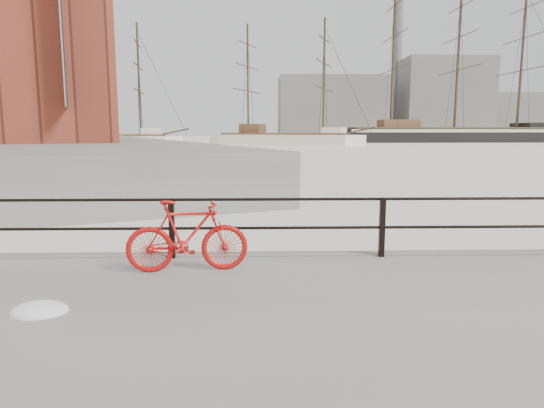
% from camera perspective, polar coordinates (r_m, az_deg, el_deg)
% --- Properties ---
extents(ground, '(400.00, 400.00, 0.00)m').
position_cam_1_polar(ground, '(8.65, 12.38, -8.02)').
color(ground, white).
rests_on(ground, ground).
extents(promenade, '(36.00, 8.00, 0.35)m').
position_cam_1_polar(promenade, '(5.07, 23.88, -18.85)').
color(promenade, gray).
rests_on(promenade, ground).
extents(far_quay, '(78.44, 148.07, 1.80)m').
position_cam_1_polar(far_quay, '(88.59, -27.08, 6.74)').
color(far_quay, gray).
rests_on(far_quay, ground).
extents(guardrail, '(28.00, 0.10, 1.00)m').
position_cam_1_polar(guardrail, '(8.31, 12.82, -2.69)').
color(guardrail, black).
rests_on(guardrail, promenade).
extents(bicycle, '(1.82, 0.46, 1.09)m').
position_cam_1_polar(bicycle, '(7.36, -9.95, -3.72)').
color(bicycle, red).
rests_on(bicycle, promenade).
extents(barque_black, '(59.37, 21.96, 33.22)m').
position_cam_1_polar(barque_black, '(106.81, 20.56, 6.83)').
color(barque_black, black).
rests_on(barque_black, ground).
extents(schooner_mid, '(31.51, 22.03, 20.87)m').
position_cam_1_polar(schooner_mid, '(81.97, 1.50, 6.97)').
color(schooner_mid, white).
rests_on(schooner_mid, ground).
extents(schooner_left, '(25.78, 13.90, 18.72)m').
position_cam_1_polar(schooner_left, '(76.78, -19.27, 6.37)').
color(schooner_left, silver).
rests_on(schooner_left, ground).
extents(workboat_near, '(12.85, 11.78, 7.00)m').
position_cam_1_polar(workboat_near, '(45.47, -28.59, 4.54)').
color(workboat_near, black).
rests_on(workboat_near, ground).
extents(apartment_grey, '(26.02, 22.15, 23.20)m').
position_cam_1_polar(apartment_grey, '(101.28, -28.34, 13.88)').
color(apartment_grey, '#989894').
rests_on(apartment_grey, far_quay).
extents(apartment_brick, '(27.87, 22.90, 21.20)m').
position_cam_1_polar(apartment_brick, '(124.04, -27.45, 12.33)').
color(apartment_brick, brown).
rests_on(apartment_brick, far_quay).
extents(industrial_west, '(32.00, 18.00, 18.00)m').
position_cam_1_polar(industrial_west, '(149.82, 7.08, 11.13)').
color(industrial_west, gray).
rests_on(industrial_west, ground).
extents(industrial_mid, '(26.00, 20.00, 24.00)m').
position_cam_1_polar(industrial_mid, '(163.61, 19.30, 11.56)').
color(industrial_mid, gray).
rests_on(industrial_mid, ground).
extents(industrial_east, '(20.00, 16.00, 14.00)m').
position_cam_1_polar(industrial_east, '(177.22, 25.70, 9.32)').
color(industrial_east, gray).
rests_on(industrial_east, ground).
extents(smokestack, '(2.80, 2.80, 44.00)m').
position_cam_1_polar(smokestack, '(165.22, 14.48, 15.22)').
color(smokestack, gray).
rests_on(smokestack, ground).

